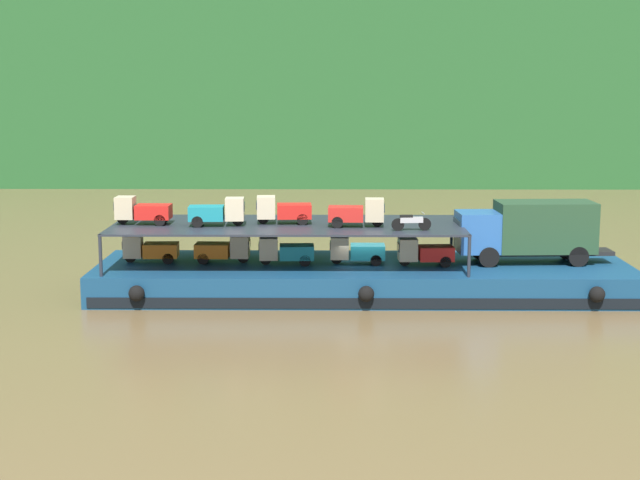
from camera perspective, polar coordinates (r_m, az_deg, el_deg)
The scene contains 14 objects.
ground_plane at distance 48.26m, azimuth 2.59°, elevation -3.17°, with size 400.00×400.00×0.00m, color brown.
cargo_barge at distance 48.07m, azimuth 2.59°, elevation -2.30°, with size 26.56×8.05×1.50m.
covered_lorry at distance 48.95m, azimuth 12.36°, elevation 0.61°, with size 7.93×2.58×3.10m.
cargo_rack at distance 47.63m, azimuth -1.96°, elevation 0.87°, with size 17.36×6.66×2.00m.
mini_truck_lower_stern at distance 48.86m, azimuth -10.10°, elevation -0.53°, with size 2.78×1.27×1.38m.
mini_truck_lower_aft at distance 48.30m, azimuth -5.76°, elevation -0.54°, with size 2.77×1.25×1.38m.
mini_truck_lower_mid at distance 47.59m, azimuth -2.07°, elevation -0.65°, with size 2.78×1.28×1.38m.
mini_truck_lower_fore at distance 47.74m, azimuth 2.18°, elevation -0.62°, with size 2.75×1.22×1.38m.
mini_truck_lower_bow at distance 47.55m, azimuth 6.24°, elevation -0.71°, with size 2.79×1.28×1.38m.
mini_truck_upper_stern at distance 48.27m, azimuth -10.54°, elevation 1.74°, with size 2.75×1.22×1.38m.
mini_truck_upper_mid at distance 47.24m, azimuth -6.11°, elevation 1.68°, with size 2.79×1.28×1.38m.
mini_truck_upper_fore at distance 47.71m, azimuth -2.22°, elevation 1.80°, with size 2.79×1.30×1.38m.
mini_truck_upper_bow at distance 46.76m, azimuth 2.24°, elevation 1.65°, with size 2.77×1.25×1.38m.
motorcycle_upper_port at distance 45.70m, azimuth 5.44°, elevation 1.10°, with size 1.90×0.55×0.87m.
Camera 1 is at (-1.70, -47.03, 10.67)m, focal length 53.73 mm.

